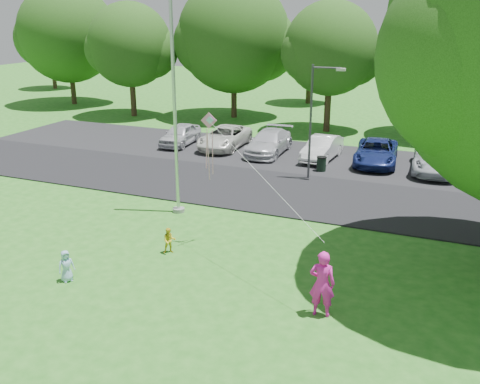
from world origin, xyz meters
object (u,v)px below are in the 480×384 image
at_px(child_yellow, 169,241).
at_px(child_blue, 66,266).
at_px(kite, 211,136).
at_px(trash_can, 321,164).
at_px(woman, 322,284).
at_px(street_lamp, 316,112).
at_px(flagpole, 175,113).

xyz_separation_m(child_yellow, child_blue, (-1.93, -3.01, 0.05)).
height_order(child_blue, kite, kite).
height_order(trash_can, woman, woman).
bearing_deg(street_lamp, child_yellow, -108.13).
height_order(woman, child_blue, woman).
bearing_deg(flagpole, child_blue, -92.33).
distance_m(flagpole, kite, 3.69).
bearing_deg(flagpole, child_yellow, -65.68).
relative_size(street_lamp, kite, 1.09).
height_order(trash_can, kite, kite).
bearing_deg(child_yellow, child_blue, -156.94).
height_order(woman, kite, kite).
bearing_deg(flagpole, woman, -36.59).
bearing_deg(kite, trash_can, 70.52).
bearing_deg(kite, woman, -45.67).
bearing_deg(woman, child_blue, 1.35).
bearing_deg(child_blue, woman, -49.69).
height_order(flagpole, kite, flagpole).
xyz_separation_m(child_blue, kite, (3.03, 4.22, 3.48)).
xyz_separation_m(trash_can, kite, (-1.31, -10.45, 3.58)).
bearing_deg(woman, trash_can, -82.49).
bearing_deg(trash_can, woman, -75.78).
xyz_separation_m(woman, child_blue, (-7.77, -1.10, -0.45)).
bearing_deg(street_lamp, flagpole, -126.49).
height_order(street_lamp, child_blue, street_lamp).
bearing_deg(flagpole, street_lamp, 58.81).
height_order(flagpole, woman, flagpole).
height_order(street_lamp, child_yellow, street_lamp).
relative_size(street_lamp, child_yellow, 6.10).
distance_m(child_yellow, child_blue, 3.57).
relative_size(trash_can, kite, 0.16).
xyz_separation_m(flagpole, child_blue, (-0.27, -6.67, -3.65)).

